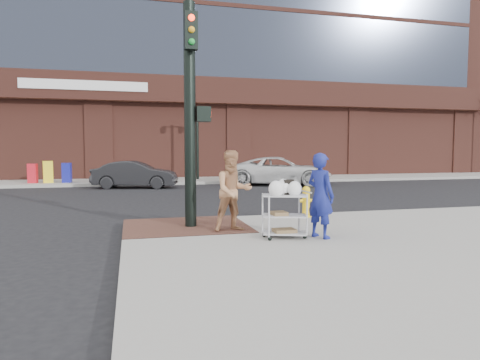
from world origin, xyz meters
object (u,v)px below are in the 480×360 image
object	(u,v)px
pedestrian_tan	(233,191)
woman_blue	(320,195)
lamp_post	(197,137)
traffic_signal_pole	(191,108)
utility_cart	(284,212)
minivan_white	(280,171)
fire_hydrant	(306,201)
sedan_dark	(135,174)

from	to	relation	value
pedestrian_tan	woman_blue	bearing A→B (deg)	-43.00
lamp_post	pedestrian_tan	size ratio (longest dim) A/B	2.30
traffic_signal_pole	pedestrian_tan	xyz separation A→B (m)	(0.79, -0.74, -1.81)
traffic_signal_pole	utility_cart	xyz separation A→B (m)	(1.61, -1.69, -2.15)
minivan_white	fire_hydrant	size ratio (longest dim) A/B	6.68
pedestrian_tan	sedan_dark	bearing A→B (deg)	91.47
fire_hydrant	pedestrian_tan	bearing A→B (deg)	-148.62
pedestrian_tan	fire_hydrant	xyz separation A→B (m)	(2.29, 1.39, -0.46)
traffic_signal_pole	woman_blue	xyz separation A→B (m)	(2.31, -1.84, -1.84)
woman_blue	sedan_dark	distance (m)	14.16
lamp_post	utility_cart	size ratio (longest dim) A/B	3.43
traffic_signal_pole	fire_hydrant	xyz separation A→B (m)	(3.08, 0.66, -2.27)
pedestrian_tan	minivan_white	size ratio (longest dim) A/B	0.32
woman_blue	minivan_white	distance (m)	14.21
woman_blue	utility_cart	bearing A→B (deg)	52.06
pedestrian_tan	minivan_white	distance (m)	13.70
traffic_signal_pole	minivan_white	bearing A→B (deg)	61.69
pedestrian_tan	utility_cart	xyz separation A→B (m)	(0.82, -0.95, -0.34)
minivan_white	lamp_post	bearing A→B (deg)	69.81
lamp_post	minivan_white	size ratio (longest dim) A/B	0.74
woman_blue	sedan_dark	world-z (taller)	woman_blue
lamp_post	traffic_signal_pole	distance (m)	15.43
sedan_dark	pedestrian_tan	bearing A→B (deg)	-158.77
utility_cart	fire_hydrant	size ratio (longest dim) A/B	1.45
lamp_post	traffic_signal_pole	world-z (taller)	traffic_signal_pole
woman_blue	sedan_dark	bearing A→B (deg)	-11.77
lamp_post	woman_blue	bearing A→B (deg)	-90.56
minivan_white	sedan_dark	bearing A→B (deg)	110.59
traffic_signal_pole	minivan_white	size ratio (longest dim) A/B	0.93
sedan_dark	fire_hydrant	bearing A→B (deg)	-146.89
lamp_post	utility_cart	xyz separation A→B (m)	(-0.87, -16.91, -1.94)
traffic_signal_pole	woman_blue	size ratio (longest dim) A/B	2.96
pedestrian_tan	minivan_white	bearing A→B (deg)	58.95
pedestrian_tan	fire_hydrant	bearing A→B (deg)	24.27
sedan_dark	traffic_signal_pole	bearing A→B (deg)	-161.98
fire_hydrant	sedan_dark	bearing A→B (deg)	110.46
lamp_post	utility_cart	world-z (taller)	lamp_post
woman_blue	sedan_dark	xyz separation A→B (m)	(-3.43, 13.73, -0.33)
lamp_post	traffic_signal_pole	size ratio (longest dim) A/B	0.80
minivan_white	fire_hydrant	xyz separation A→B (m)	(-3.27, -11.13, -0.19)
minivan_white	utility_cart	distance (m)	14.28
traffic_signal_pole	fire_hydrant	size ratio (longest dim) A/B	6.20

